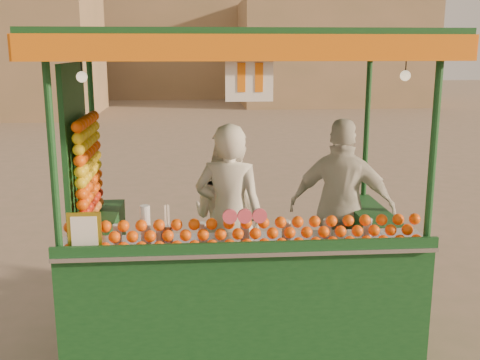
{
  "coord_description": "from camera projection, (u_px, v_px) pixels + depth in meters",
  "views": [
    {
      "loc": [
        0.08,
        -5.0,
        2.72
      ],
      "look_at": [
        0.48,
        -0.04,
        1.57
      ],
      "focal_mm": 42.74,
      "sensor_mm": 36.0,
      "label": 1
    }
  ],
  "objects": [
    {
      "name": "ground",
      "position": [
        189.0,
        340.0,
        5.46
      ],
      "size": [
        90.0,
        90.0,
        0.0
      ],
      "primitive_type": "plane",
      "color": "#6B604C",
      "rests_on": "ground"
    },
    {
      "name": "building_right",
      "position": [
        330.0,
        53.0,
        28.76
      ],
      "size": [
        9.0,
        6.0,
        5.0
      ],
      "primitive_type": "cube",
      "color": "#947354",
      "rests_on": "ground"
    },
    {
      "name": "building_center",
      "position": [
        157.0,
        35.0,
        33.66
      ],
      "size": [
        14.0,
        7.0,
        7.0
      ],
      "primitive_type": "cube",
      "color": "#947354",
      "rests_on": "ground"
    },
    {
      "name": "juice_cart",
      "position": [
        231.0,
        257.0,
        5.03
      ],
      "size": [
        3.15,
        2.04,
        2.86
      ],
      "color": "#103C19",
      "rests_on": "ground"
    },
    {
      "name": "vendor_left",
      "position": [
        229.0,
        218.0,
        5.24
      ],
      "size": [
        0.73,
        0.57,
        1.75
      ],
      "rotation": [
        0.0,
        0.0,
        2.87
      ],
      "color": "silver",
      "rests_on": "ground"
    },
    {
      "name": "vendor_middle",
      "position": [
        227.0,
        219.0,
        5.56
      ],
      "size": [
        0.95,
        0.92,
        1.55
      ],
      "rotation": [
        0.0,
        0.0,
        2.49
      ],
      "color": "white",
      "rests_on": "ground"
    },
    {
      "name": "vendor_right",
      "position": [
        342.0,
        208.0,
        5.55
      ],
      "size": [
        1.11,
        0.74,
        1.75
      ],
      "rotation": [
        0.0,
        0.0,
        2.8
      ],
      "color": "beige",
      "rests_on": "ground"
    }
  ]
}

